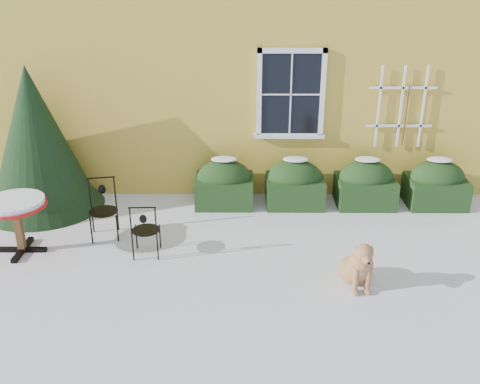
{
  "coord_description": "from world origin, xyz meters",
  "views": [
    {
      "loc": [
        0.05,
        -6.55,
        4.13
      ],
      "look_at": [
        0.0,
        1.0,
        0.9
      ],
      "focal_mm": 40.0,
      "sensor_mm": 36.0,
      "label": 1
    }
  ],
  "objects_px": {
    "patio_chair_far": "(103,208)",
    "dog": "(359,266)",
    "bistro_table": "(15,209)",
    "evergreen_shrub": "(38,153)",
    "patio_chair_near": "(145,229)"
  },
  "relations": [
    {
      "from": "patio_chair_far",
      "to": "dog",
      "type": "distance_m",
      "value": 4.13
    },
    {
      "from": "bistro_table",
      "to": "evergreen_shrub",
      "type": "bearing_deg",
      "value": 97.3
    },
    {
      "from": "dog",
      "to": "evergreen_shrub",
      "type": "bearing_deg",
      "value": 147.63
    },
    {
      "from": "patio_chair_near",
      "to": "dog",
      "type": "xyz_separation_m",
      "value": [
        3.07,
        -0.82,
        -0.14
      ]
    },
    {
      "from": "patio_chair_near",
      "to": "patio_chair_far",
      "type": "distance_m",
      "value": 1.03
    },
    {
      "from": "patio_chair_far",
      "to": "dog",
      "type": "bearing_deg",
      "value": -32.42
    },
    {
      "from": "evergreen_shrub",
      "to": "dog",
      "type": "height_order",
      "value": "evergreen_shrub"
    },
    {
      "from": "bistro_table",
      "to": "patio_chair_near",
      "type": "relative_size",
      "value": 1.08
    },
    {
      "from": "bistro_table",
      "to": "dog",
      "type": "xyz_separation_m",
      "value": [
        5.03,
        -0.92,
        -0.44
      ]
    },
    {
      "from": "patio_chair_far",
      "to": "dog",
      "type": "relative_size",
      "value": 1.15
    },
    {
      "from": "bistro_table",
      "to": "patio_chair_near",
      "type": "height_order",
      "value": "patio_chair_near"
    },
    {
      "from": "evergreen_shrub",
      "to": "dog",
      "type": "distance_m",
      "value": 5.91
    },
    {
      "from": "patio_chair_near",
      "to": "dog",
      "type": "relative_size",
      "value": 1.05
    },
    {
      "from": "patio_chair_near",
      "to": "patio_chair_far",
      "type": "height_order",
      "value": "patio_chair_far"
    },
    {
      "from": "bistro_table",
      "to": "patio_chair_far",
      "type": "xyz_separation_m",
      "value": [
        1.17,
        0.55,
        -0.25
      ]
    }
  ]
}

